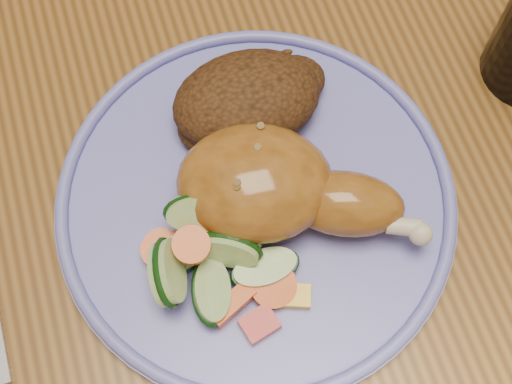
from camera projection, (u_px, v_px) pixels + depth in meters
ground at (273, 326)px, 1.27m from camera, size 4.00×4.00×0.00m
dining_table at (290, 172)px, 0.65m from camera, size 0.90×1.40×0.75m
plate at (256, 203)px, 0.55m from camera, size 0.31×0.31×0.01m
plate_rim at (256, 197)px, 0.54m from camera, size 0.30×0.30×0.01m
chicken_leg at (277, 188)px, 0.51m from camera, size 0.18×0.14×0.06m
rice_pilaf at (249, 100)px, 0.55m from camera, size 0.13×0.09×0.05m
vegetable_pile at (211, 260)px, 0.51m from camera, size 0.12×0.12×0.06m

